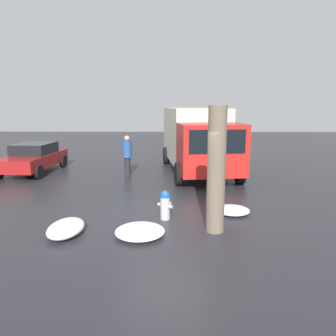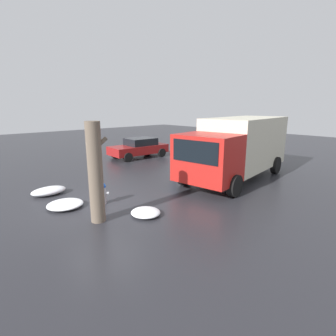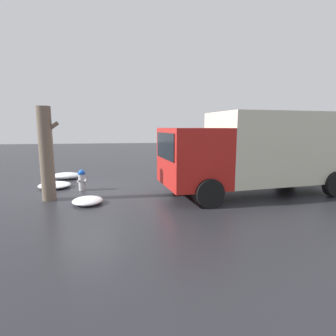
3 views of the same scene
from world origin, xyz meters
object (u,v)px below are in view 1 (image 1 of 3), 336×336
tree_trunk (216,170)px  delivery_truck (197,137)px  pedestrian (127,154)px  parked_car (34,157)px  fire_hydrant (165,205)px

tree_trunk → delivery_truck: bearing=-0.5°
tree_trunk → delivery_truck: size_ratio=0.42×
pedestrian → parked_car: size_ratio=0.44×
pedestrian → parked_car: 4.62m
tree_trunk → parked_car: 10.49m
fire_hydrant → tree_trunk: bearing=-90.4°
delivery_truck → pedestrian: 3.43m
parked_car → pedestrian: bearing=171.7°
tree_trunk → parked_car: tree_trunk is taller
tree_trunk → parked_car: bearing=46.3°
delivery_truck → pedestrian: delivery_truck is taller
tree_trunk → pedestrian: 7.01m
delivery_truck → parked_car: size_ratio=1.80×
fire_hydrant → parked_car: (6.36, 6.30, 0.28)m
delivery_truck → pedestrian: size_ratio=4.11×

